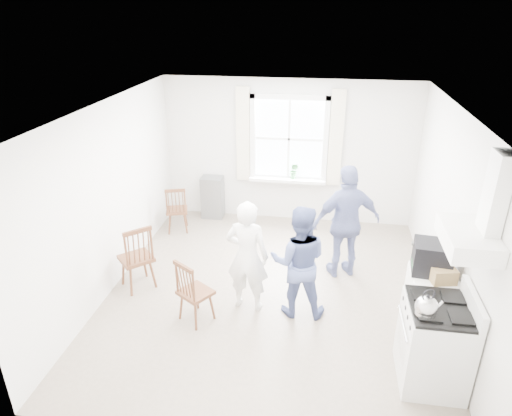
# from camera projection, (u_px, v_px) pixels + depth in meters

# --- Properties ---
(room_shell) EXTENTS (4.62, 5.12, 2.64)m
(room_shell) POSITION_uv_depth(u_px,v_px,m) (272.00, 209.00, 5.95)
(room_shell) COLOR gray
(room_shell) RESTS_ON ground
(window_assembly) EXTENTS (1.88, 0.24, 1.70)m
(window_assembly) POSITION_uv_depth(u_px,v_px,m) (289.00, 144.00, 8.09)
(window_assembly) COLOR white
(window_assembly) RESTS_ON room_shell
(range_hood) EXTENTS (0.45, 0.76, 0.94)m
(range_hood) POSITION_uv_depth(u_px,v_px,m) (477.00, 224.00, 4.19)
(range_hood) COLOR white
(range_hood) RESTS_ON room_shell
(shelf_unit) EXTENTS (0.40, 0.30, 0.80)m
(shelf_unit) POSITION_uv_depth(u_px,v_px,m) (213.00, 197.00, 8.61)
(shelf_unit) COLOR slate
(shelf_unit) RESTS_ON ground
(gas_stove) EXTENTS (0.68, 0.76, 1.12)m
(gas_stove) POSITION_uv_depth(u_px,v_px,m) (434.00, 343.00, 4.80)
(gas_stove) COLOR silver
(gas_stove) RESTS_ON ground
(kettle) EXTENTS (0.22, 0.22, 0.31)m
(kettle) POSITION_uv_depth(u_px,v_px,m) (426.00, 307.00, 4.44)
(kettle) COLOR silver
(kettle) RESTS_ON gas_stove
(low_cabinet) EXTENTS (0.50, 0.55, 0.90)m
(low_cabinet) POSITION_uv_depth(u_px,v_px,m) (428.00, 306.00, 5.43)
(low_cabinet) COLOR white
(low_cabinet) RESTS_ON ground
(stereo_stack) EXTENTS (0.46, 0.42, 0.38)m
(stereo_stack) POSITION_uv_depth(u_px,v_px,m) (432.00, 258.00, 5.22)
(stereo_stack) COLOR black
(stereo_stack) RESTS_ON low_cabinet
(cardboard_box) EXTENTS (0.30, 0.24, 0.17)m
(cardboard_box) POSITION_uv_depth(u_px,v_px,m) (443.00, 275.00, 5.07)
(cardboard_box) COLOR olive
(cardboard_box) RESTS_ON low_cabinet
(windsor_chair_a) EXTENTS (0.45, 0.45, 0.86)m
(windsor_chair_a) POSITION_uv_depth(u_px,v_px,m) (176.00, 205.00, 7.95)
(windsor_chair_a) COLOR #4E2B19
(windsor_chair_a) RESTS_ON ground
(windsor_chair_b) EXTENTS (0.52, 0.51, 0.89)m
(windsor_chair_b) POSITION_uv_depth(u_px,v_px,m) (189.00, 286.00, 5.65)
(windsor_chair_b) COLOR #4E2B19
(windsor_chair_b) RESTS_ON ground
(windsor_chair_c) EXTENTS (0.59, 0.59, 1.00)m
(windsor_chair_c) POSITION_uv_depth(u_px,v_px,m) (138.00, 252.00, 6.30)
(windsor_chair_c) COLOR #4E2B19
(windsor_chair_c) RESTS_ON ground
(person_left) EXTENTS (0.62, 0.62, 1.54)m
(person_left) POSITION_uv_depth(u_px,v_px,m) (247.00, 256.00, 5.87)
(person_left) COLOR white
(person_left) RESTS_ON ground
(person_mid) EXTENTS (0.77, 0.77, 1.52)m
(person_mid) POSITION_uv_depth(u_px,v_px,m) (299.00, 262.00, 5.77)
(person_mid) COLOR #4C598E
(person_mid) RESTS_ON ground
(person_right) EXTENTS (1.30, 1.30, 1.72)m
(person_right) POSITION_uv_depth(u_px,v_px,m) (347.00, 222.00, 6.58)
(person_right) COLOR navy
(person_right) RESTS_ON ground
(potted_plant) EXTENTS (0.21, 0.21, 0.29)m
(potted_plant) POSITION_uv_depth(u_px,v_px,m) (294.00, 171.00, 8.18)
(potted_plant) COLOR #316F36
(potted_plant) RESTS_ON window_assembly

